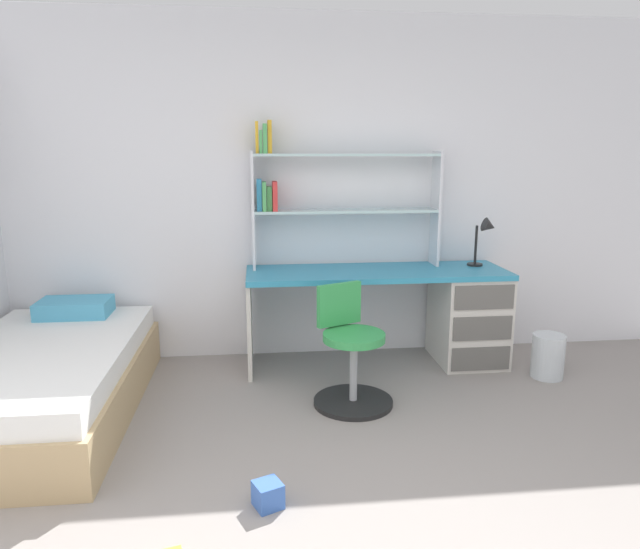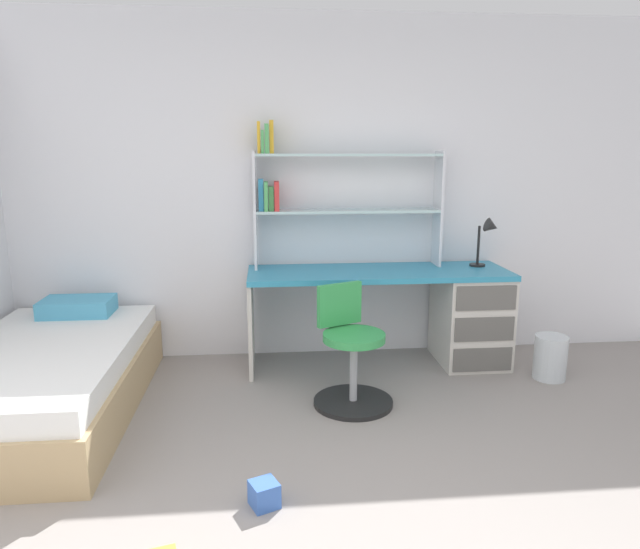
{
  "view_description": "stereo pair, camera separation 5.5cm",
  "coord_description": "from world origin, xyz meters",
  "px_view_note": "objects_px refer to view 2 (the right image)",
  "views": [
    {
      "loc": [
        -0.55,
        -1.69,
        1.62
      ],
      "look_at": [
        -0.17,
        1.76,
        0.87
      ],
      "focal_mm": 31.92,
      "sensor_mm": 36.0,
      "label": 1
    },
    {
      "loc": [
        -0.49,
        -1.7,
        1.62
      ],
      "look_at": [
        -0.17,
        1.76,
        0.87
      ],
      "focal_mm": 31.92,
      "sensor_mm": 36.0,
      "label": 2
    }
  ],
  "objects_px": {
    "desk_lamp": "(489,234)",
    "swivel_chair": "(351,359)",
    "desk": "(445,310)",
    "toy_block_blue_1": "(264,494)",
    "bed_platform": "(45,380)",
    "waste_bin": "(550,357)",
    "bookshelf_hutch": "(326,188)"
  },
  "relations": [
    {
      "from": "bed_platform",
      "to": "waste_bin",
      "type": "relative_size",
      "value": 6.03
    },
    {
      "from": "waste_bin",
      "to": "bookshelf_hutch",
      "type": "bearing_deg",
      "value": 159.58
    },
    {
      "from": "bed_platform",
      "to": "desk",
      "type": "bearing_deg",
      "value": 13.2
    },
    {
      "from": "swivel_chair",
      "to": "toy_block_blue_1",
      "type": "bearing_deg",
      "value": -117.69
    },
    {
      "from": "swivel_chair",
      "to": "bed_platform",
      "type": "xyz_separation_m",
      "value": [
        -1.93,
        0.03,
        -0.08
      ]
    },
    {
      "from": "bookshelf_hutch",
      "to": "desk_lamp",
      "type": "distance_m",
      "value": 1.3
    },
    {
      "from": "bookshelf_hutch",
      "to": "swivel_chair",
      "type": "bearing_deg",
      "value": -84.91
    },
    {
      "from": "bookshelf_hutch",
      "to": "toy_block_blue_1",
      "type": "distance_m",
      "value": 2.38
    },
    {
      "from": "toy_block_blue_1",
      "to": "bed_platform",
      "type": "bearing_deg",
      "value": 141.12
    },
    {
      "from": "desk_lamp",
      "to": "swivel_chair",
      "type": "height_order",
      "value": "desk_lamp"
    },
    {
      "from": "bookshelf_hutch",
      "to": "desk",
      "type": "bearing_deg",
      "value": -11.65
    },
    {
      "from": "bed_platform",
      "to": "waste_bin",
      "type": "xyz_separation_m",
      "value": [
        3.43,
        0.25,
        -0.06
      ]
    },
    {
      "from": "bookshelf_hutch",
      "to": "swivel_chair",
      "type": "relative_size",
      "value": 1.85
    },
    {
      "from": "desk_lamp",
      "to": "bed_platform",
      "type": "xyz_separation_m",
      "value": [
        -3.09,
        -0.71,
        -0.78
      ]
    },
    {
      "from": "bookshelf_hutch",
      "to": "swivel_chair",
      "type": "height_order",
      "value": "bookshelf_hutch"
    },
    {
      "from": "desk_lamp",
      "to": "bed_platform",
      "type": "distance_m",
      "value": 3.27
    },
    {
      "from": "desk",
      "to": "bed_platform",
      "type": "distance_m",
      "value": 2.84
    },
    {
      "from": "desk",
      "to": "bed_platform",
      "type": "bearing_deg",
      "value": -166.8
    },
    {
      "from": "desk_lamp",
      "to": "toy_block_blue_1",
      "type": "relative_size",
      "value": 3.17
    },
    {
      "from": "bookshelf_hutch",
      "to": "bed_platform",
      "type": "distance_m",
      "value": 2.32
    },
    {
      "from": "bookshelf_hutch",
      "to": "bed_platform",
      "type": "relative_size",
      "value": 0.74
    },
    {
      "from": "desk_lamp",
      "to": "bookshelf_hutch",
      "type": "bearing_deg",
      "value": 174.17
    },
    {
      "from": "desk_lamp",
      "to": "bed_platform",
      "type": "bearing_deg",
      "value": -167.12
    },
    {
      "from": "desk",
      "to": "toy_block_blue_1",
      "type": "height_order",
      "value": "desk"
    },
    {
      "from": "waste_bin",
      "to": "toy_block_blue_1",
      "type": "xyz_separation_m",
      "value": [
        -2.06,
        -1.35,
        -0.1
      ]
    },
    {
      "from": "swivel_chair",
      "to": "toy_block_blue_1",
      "type": "relative_size",
      "value": 6.42
    },
    {
      "from": "bookshelf_hutch",
      "to": "bed_platform",
      "type": "bearing_deg",
      "value": -155.75
    },
    {
      "from": "desk",
      "to": "desk_lamp",
      "type": "height_order",
      "value": "desk_lamp"
    },
    {
      "from": "swivel_chair",
      "to": "waste_bin",
      "type": "height_order",
      "value": "swivel_chair"
    },
    {
      "from": "waste_bin",
      "to": "toy_block_blue_1",
      "type": "distance_m",
      "value": 2.47
    },
    {
      "from": "desk",
      "to": "swivel_chair",
      "type": "distance_m",
      "value": 1.08
    },
    {
      "from": "bookshelf_hutch",
      "to": "swivel_chair",
      "type": "xyz_separation_m",
      "value": [
        0.08,
        -0.86,
        -1.05
      ]
    }
  ]
}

